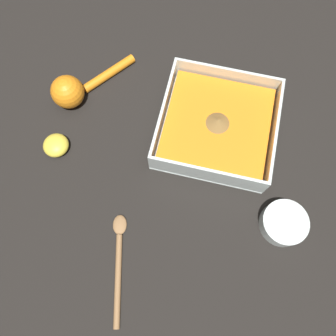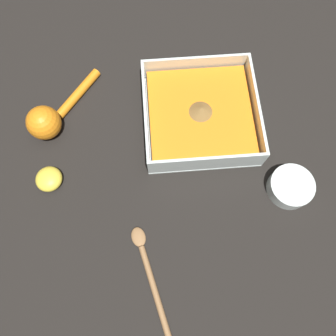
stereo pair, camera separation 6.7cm
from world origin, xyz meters
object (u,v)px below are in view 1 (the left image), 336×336
at_px(lemon_half, 56,145).
at_px(wooden_spoon, 119,262).
at_px(spice_bowl, 283,223).
at_px(lemon_squeezer, 73,89).
at_px(square_dish, 217,126).

height_order(lemon_half, wooden_spoon, lemon_half).
relative_size(spice_bowl, lemon_squeezer, 0.50).
relative_size(lemon_squeezer, lemon_half, 3.30).
bearing_deg(lemon_squeezer, square_dish, 126.27).
bearing_deg(lemon_half, spice_bowl, -6.39).
relative_size(square_dish, lemon_half, 4.41).
bearing_deg(lemon_squeezer, wooden_spoon, 68.67).
xyz_separation_m(lemon_half, wooden_spoon, (0.20, -0.20, -0.01)).
bearing_deg(square_dish, lemon_half, -159.85).
distance_m(spice_bowl, lemon_half, 0.50).
relative_size(lemon_half, wooden_spoon, 0.26).
relative_size(spice_bowl, wooden_spoon, 0.43).
bearing_deg(lemon_half, wooden_spoon, -45.68).
height_order(spice_bowl, lemon_half, spice_bowl).
distance_m(lemon_squeezer, lemon_half, 0.13).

